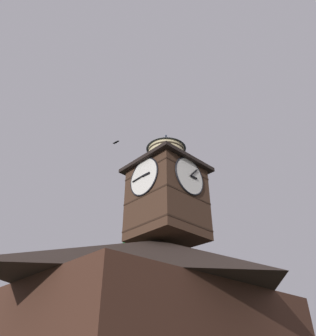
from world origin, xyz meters
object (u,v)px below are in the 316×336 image
Objects in this scene: clock_tower at (167,191)px; pine_tree_behind at (135,288)px; building_main at (157,306)px; flying_bird_high at (165,145)px; flying_bird_low at (116,142)px; moon at (55,264)px.

clock_tower is 8.05m from pine_tree_behind.
building_main is 14.86m from flying_bird_high.
pine_tree_behind is 12.27m from flying_bird_high.
clock_tower is (-0.58, 0.28, 6.96)m from building_main.
flying_bird_high is 5.77m from flying_bird_low.
moon reaches higher than flying_bird_low.
building_main is at bearing -25.87° from clock_tower.
pine_tree_behind is (-3.04, -5.58, 2.01)m from building_main.
flying_bird_low is at bearing -0.12° from flying_bird_high.
building_main is 6.99m from clock_tower.
clock_tower is at bearing 45.66° from flying_bird_high.
flying_bird_high is at bearing 109.03° from pine_tree_behind.
building_main is 1.07× the size of pine_tree_behind.
moon is 35.73m from flying_bird_low.
pine_tree_behind reaches higher than building_main.
flying_bird_high is (-0.85, 2.47, 11.99)m from pine_tree_behind.
moon is at bearing -107.26° from building_main.
building_main is 22.54× the size of flying_bird_high.
flying_bird_low is (1.98, -3.40, 4.72)m from clock_tower.
pine_tree_behind is 10.92m from flying_bird_low.
pine_tree_behind is (-2.46, -5.86, -4.95)m from clock_tower.
flying_bird_high reaches higher than pine_tree_behind.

